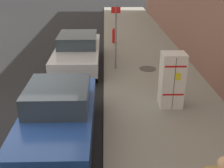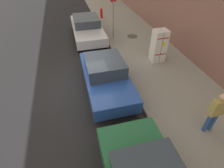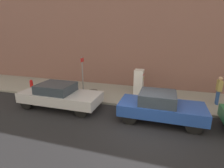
{
  "view_description": "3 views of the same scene",
  "coord_description": "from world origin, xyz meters",
  "px_view_note": "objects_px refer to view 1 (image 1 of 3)",
  "views": [
    {
      "loc": [
        -2.11,
        6.78,
        4.28
      ],
      "look_at": [
        -2.3,
        -0.54,
        1.09
      ],
      "focal_mm": 45.0,
      "sensor_mm": 36.0,
      "label": 1
    },
    {
      "loc": [
        0.33,
        6.46,
        5.21
      ],
      "look_at": [
        -0.99,
        1.35,
        0.92
      ],
      "focal_mm": 28.0,
      "sensor_mm": 36.0,
      "label": 2
    },
    {
      "loc": [
        7.23,
        0.6,
        4.16
      ],
      "look_at": [
        -1.63,
        -2.13,
        1.46
      ],
      "focal_mm": 28.0,
      "sensor_mm": 36.0,
      "label": 3
    }
  ],
  "objects_px": {
    "street_sign_post": "(116,34)",
    "fire_hydrant": "(114,35)",
    "parked_hatchback_blue": "(58,114)",
    "discarded_refrigerator": "(172,80)",
    "parked_sedan_silver": "(78,50)"
  },
  "relations": [
    {
      "from": "discarded_refrigerator",
      "to": "fire_hydrant",
      "type": "xyz_separation_m",
      "value": [
        1.51,
        -7.53,
        -0.44
      ]
    },
    {
      "from": "discarded_refrigerator",
      "to": "street_sign_post",
      "type": "xyz_separation_m",
      "value": [
        1.59,
        -3.36,
        0.61
      ]
    },
    {
      "from": "street_sign_post",
      "to": "fire_hydrant",
      "type": "bearing_deg",
      "value": -91.0
    },
    {
      "from": "discarded_refrigerator",
      "to": "fire_hydrant",
      "type": "bearing_deg",
      "value": -78.65
    },
    {
      "from": "street_sign_post",
      "to": "discarded_refrigerator",
      "type": "bearing_deg",
      "value": 115.26
    },
    {
      "from": "discarded_refrigerator",
      "to": "parked_hatchback_blue",
      "type": "height_order",
      "value": "discarded_refrigerator"
    },
    {
      "from": "discarded_refrigerator",
      "to": "parked_sedan_silver",
      "type": "xyz_separation_m",
      "value": [
        3.22,
        -4.07,
        -0.25
      ]
    },
    {
      "from": "discarded_refrigerator",
      "to": "street_sign_post",
      "type": "distance_m",
      "value": 3.77
    },
    {
      "from": "parked_sedan_silver",
      "to": "fire_hydrant",
      "type": "bearing_deg",
      "value": -116.18
    },
    {
      "from": "discarded_refrigerator",
      "to": "fire_hydrant",
      "type": "height_order",
      "value": "discarded_refrigerator"
    },
    {
      "from": "street_sign_post",
      "to": "parked_hatchback_blue",
      "type": "height_order",
      "value": "street_sign_post"
    },
    {
      "from": "fire_hydrant",
      "to": "parked_sedan_silver",
      "type": "xyz_separation_m",
      "value": [
        1.7,
        3.47,
        0.19
      ]
    },
    {
      "from": "parked_sedan_silver",
      "to": "street_sign_post",
      "type": "bearing_deg",
      "value": 156.6
    },
    {
      "from": "discarded_refrigerator",
      "to": "parked_hatchback_blue",
      "type": "distance_m",
      "value": 3.58
    },
    {
      "from": "street_sign_post",
      "to": "fire_hydrant",
      "type": "xyz_separation_m",
      "value": [
        -0.07,
        -4.17,
        -1.05
      ]
    }
  ]
}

